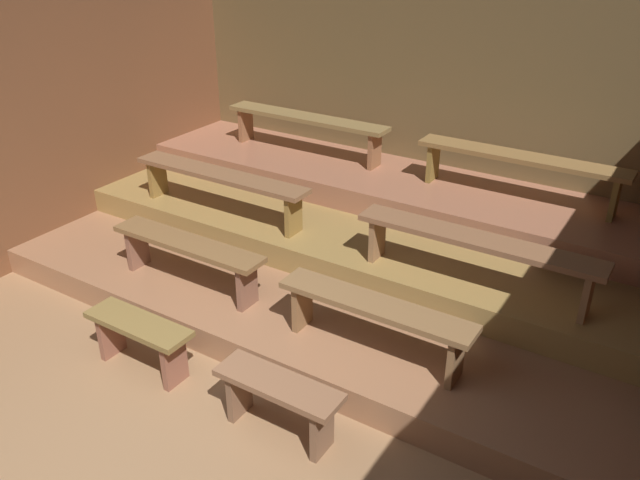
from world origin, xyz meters
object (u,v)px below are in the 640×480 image
Objects in this scene: bench_lower_right at (375,313)px; bench_middle_left at (220,180)px; bench_floor_left at (140,334)px; bench_middle_right at (476,246)px; bench_lower_left at (188,250)px; bench_upper_right at (520,163)px; bench_floor_right at (279,395)px; bench_upper_left at (306,123)px.

bench_middle_left is at bearing 157.41° from bench_lower_right.
bench_middle_right is (1.97, 1.78, 0.53)m from bench_floor_left.
bench_upper_right reaches higher than bench_lower_left.
bench_middle_right reaches higher than bench_floor_left.
bench_floor_right is 0.46× the size of bench_upper_left.
bench_middle_left is at bearing 137.87° from bench_floor_right.
bench_middle_right is (0.66, 1.78, 0.53)m from bench_floor_right.
bench_floor_left is 1.00× the size of bench_floor_right.
bench_middle_left reaches higher than bench_lower_right.
bench_floor_left and bench_floor_right have the same top height.
bench_floor_right is at bearing -110.35° from bench_middle_right.
bench_floor_left is 2.71m from bench_middle_right.
bench_middle_right reaches higher than bench_lower_right.
bench_upper_left is (-2.53, 1.39, 0.24)m from bench_middle_right.
bench_upper_right reaches higher than bench_middle_left.
bench_middle_left is at bearing 110.35° from bench_floor_left.
bench_lower_left is at bearing -82.73° from bench_upper_left.
bench_middle_left is 2.89m from bench_upper_right.
bench_lower_right is at bearing -113.33° from bench_middle_right.
bench_middle_left is (-0.66, 1.78, 0.53)m from bench_floor_left.
bench_upper_right is (0.30, 2.32, 0.50)m from bench_lower_right.
bench_floor_left is 0.46× the size of bench_middle_left.
bench_floor_left is 0.60× the size of bench_lower_left.
bench_upper_left reaches higher than bench_lower_right.
bench_middle_right is at bearing -85.71° from bench_upper_right.
bench_floor_right is 0.60× the size of bench_lower_left.
bench_middle_left is 2.63m from bench_middle_right.
bench_middle_left is 1.00× the size of bench_middle_right.
bench_floor_left is at bearing -137.87° from bench_middle_right.
bench_lower_left is (-0.26, 0.85, 0.27)m from bench_floor_left.
bench_middle_right is 1.00× the size of bench_upper_right.
bench_floor_right is at bearing -106.98° from bench_lower_right.
bench_lower_right reaches higher than bench_floor_right.
bench_lower_left is 0.76× the size of bench_middle_left.
bench_floor_right is at bearing -42.13° from bench_middle_left.
bench_lower_left is 1.83m from bench_lower_right.
bench_lower_right is 2.43m from bench_middle_left.
bench_lower_right is (0.26, 0.85, 0.27)m from bench_floor_right.
bench_floor_left is 0.60× the size of bench_lower_right.
bench_upper_left is at bearing 99.95° from bench_floor_left.
bench_middle_right is at bearing 22.59° from bench_lower_left.
bench_middle_left is 1.42m from bench_upper_left.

